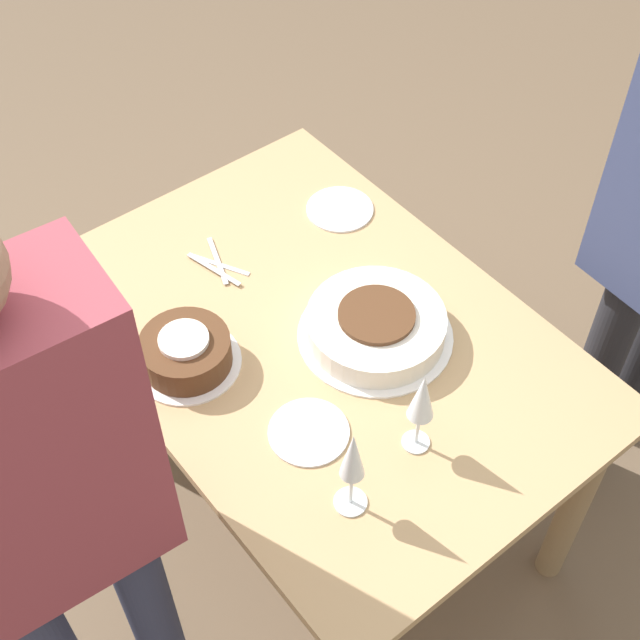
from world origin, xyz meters
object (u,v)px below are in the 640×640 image
Objects in this scene: cake_center_white at (376,326)px; wine_glass_far at (353,459)px; cake_front_chocolate at (186,352)px; person_cutting at (41,499)px; wine_glass_near at (422,399)px.

cake_center_white is 0.46m from wine_glass_far.
cake_front_chocolate is 1.02× the size of wine_glass_far.
wine_glass_far is at bearing -21.55° from person_cutting.
wine_glass_near is (0.27, -0.12, 0.12)m from cake_center_white.
wine_glass_near is at bearing -13.10° from person_cutting.
cake_front_chocolate is at bearing -117.87° from cake_center_white.
person_cutting is (0.06, -0.82, 0.19)m from cake_center_white.
cake_front_chocolate is (-0.20, -0.38, 0.00)m from cake_center_white.
person_cutting is at bearing -115.76° from wine_glass_far.
cake_center_white is at bearing 62.13° from cake_front_chocolate.
cake_center_white is at bearing 155.61° from wine_glass_near.
cake_front_chocolate is 1.07× the size of wine_glass_near.
wine_glass_far reaches higher than cake_center_white.
person_cutting is at bearing -59.11° from cake_front_chocolate.
cake_front_chocolate is 0.15× the size of person_cutting.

